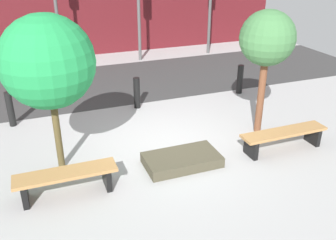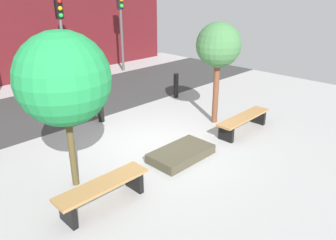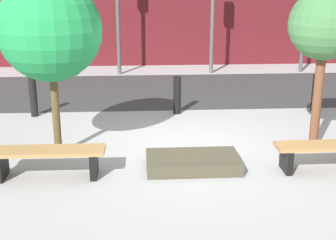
# 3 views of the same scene
# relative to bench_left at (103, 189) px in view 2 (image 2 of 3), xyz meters

# --- Properties ---
(ground_plane) EXTENTS (18.00, 18.00, 0.00)m
(ground_plane) POSITION_rel_bench_left_xyz_m (2.32, 1.02, -0.34)
(ground_plane) COLOR #9D9D9D
(road_strip) EXTENTS (18.00, 4.06, 0.01)m
(road_strip) POSITION_rel_bench_left_xyz_m (2.32, 5.69, -0.33)
(road_strip) COLOR #353535
(road_strip) RESTS_ON ground
(building_facade) EXTENTS (16.20, 0.50, 4.38)m
(building_facade) POSITION_rel_bench_left_xyz_m (2.32, 9.70, 1.85)
(building_facade) COLOR #511419
(building_facade) RESTS_ON ground
(bench_left) EXTENTS (1.80, 0.46, 0.47)m
(bench_left) POSITION_rel_bench_left_xyz_m (0.00, 0.00, 0.00)
(bench_left) COLOR black
(bench_left) RESTS_ON ground
(bench_right) EXTENTS (1.99, 0.44, 0.45)m
(bench_right) POSITION_rel_bench_left_xyz_m (4.64, 0.00, -0.01)
(bench_right) COLOR black
(bench_right) RESTS_ON ground
(planter_bed) EXTENTS (1.53, 0.85, 0.21)m
(planter_bed) POSITION_rel_bench_left_xyz_m (2.32, 0.20, -0.23)
(planter_bed) COLOR #433F2F
(planter_bed) RESTS_ON ground
(tree_behind_left_bench) EXTENTS (1.73, 1.73, 3.07)m
(tree_behind_left_bench) POSITION_rel_bench_left_xyz_m (0.00, 0.98, 1.86)
(tree_behind_left_bench) COLOR #4C4023
(tree_behind_left_bench) RESTS_ON ground
(tree_behind_right_bench) EXTENTS (1.23, 1.23, 2.88)m
(tree_behind_right_bench) POSITION_rel_bench_left_xyz_m (4.64, 0.98, 1.89)
(tree_behind_right_bench) COLOR brown
(tree_behind_right_bench) RESTS_ON ground
(bollard_left) EXTENTS (0.18, 0.18, 0.87)m
(bollard_left) POSITION_rel_bench_left_xyz_m (2.32, 3.41, 0.10)
(bollard_left) COLOR black
(bollard_left) RESTS_ON ground
(bollard_center) EXTENTS (0.18, 0.18, 0.88)m
(bollard_center) POSITION_rel_bench_left_xyz_m (5.57, 3.41, 0.10)
(bollard_center) COLOR black
(bollard_center) RESTS_ON ground
(traffic_light_mid_east) EXTENTS (0.28, 0.27, 3.35)m
(traffic_light_mid_east) POSITION_rel_bench_left_xyz_m (3.81, 8.01, 1.99)
(traffic_light_mid_east) COLOR #505050
(traffic_light_mid_east) RESTS_ON ground
(traffic_light_east) EXTENTS (0.28, 0.27, 3.59)m
(traffic_light_east) POSITION_rel_bench_left_xyz_m (6.79, 8.01, 2.14)
(traffic_light_east) COLOR #494949
(traffic_light_east) RESTS_ON ground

